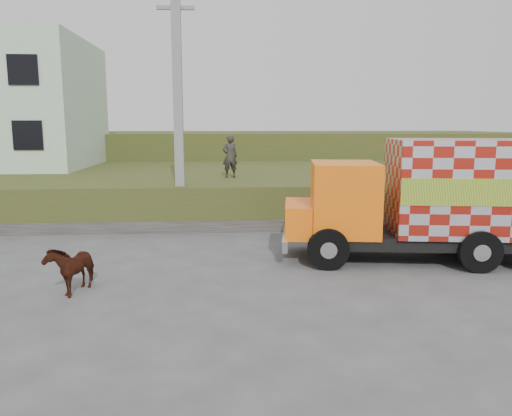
{
  "coord_description": "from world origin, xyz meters",
  "views": [
    {
      "loc": [
        0.41,
        -12.21,
        3.56
      ],
      "look_at": [
        1.32,
        1.12,
        1.3
      ],
      "focal_mm": 35.0,
      "sensor_mm": 36.0,
      "label": 1
    }
  ],
  "objects": [
    {
      "name": "embankment",
      "position": [
        0.0,
        10.0,
        0.75
      ],
      "size": [
        40.0,
        12.0,
        1.5
      ],
      "primitive_type": "cube",
      "color": "#344B19",
      "rests_on": "ground"
    },
    {
      "name": "cow",
      "position": [
        -2.82,
        -1.67,
        0.54
      ],
      "size": [
        0.89,
        1.38,
        1.07
      ],
      "primitive_type": "imported",
      "rotation": [
        0.0,
        0.0,
        -0.27
      ],
      "color": "#33100C",
      "rests_on": "ground"
    },
    {
      "name": "ground",
      "position": [
        0.0,
        0.0,
        0.0
      ],
      "size": [
        120.0,
        120.0,
        0.0
      ],
      "primitive_type": "plane",
      "color": "#474749",
      "rests_on": "ground"
    },
    {
      "name": "utility_pole",
      "position": [
        -1.0,
        4.6,
        4.08
      ],
      "size": [
        1.2,
        0.3,
        8.0
      ],
      "color": "gray",
      "rests_on": "ground"
    },
    {
      "name": "pedestrian",
      "position": [
        0.72,
        7.1,
        2.32
      ],
      "size": [
        0.67,
        0.52,
        1.64
      ],
      "primitive_type": "imported",
      "rotation": [
        0.0,
        0.0,
        3.37
      ],
      "color": "#2E2B29",
      "rests_on": "embankment"
    },
    {
      "name": "cargo_truck",
      "position": [
        6.0,
        0.28,
        1.63
      ],
      "size": [
        7.35,
        3.28,
        3.17
      ],
      "rotation": [
        0.0,
        0.0,
        -0.13
      ],
      "color": "black",
      "rests_on": "ground"
    },
    {
      "name": "embankment_far",
      "position": [
        0.0,
        22.0,
        1.5
      ],
      "size": [
        40.0,
        12.0,
        3.0
      ],
      "primitive_type": "cube",
      "color": "#344B19",
      "rests_on": "ground"
    },
    {
      "name": "retaining_strip",
      "position": [
        -2.0,
        4.2,
        0.2
      ],
      "size": [
        16.0,
        0.5,
        0.4
      ],
      "primitive_type": "cube",
      "color": "#595651",
      "rests_on": "ground"
    }
  ]
}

